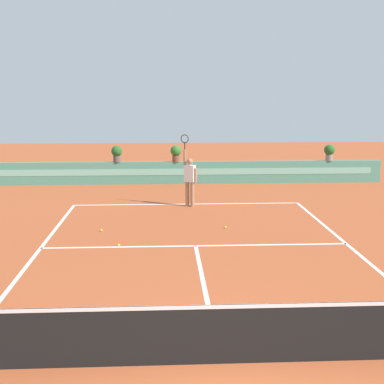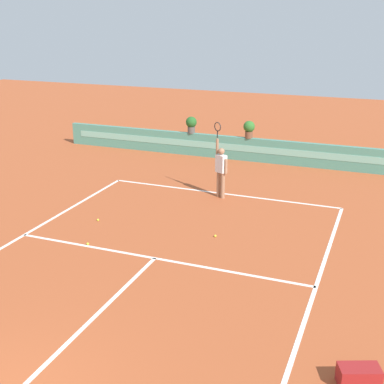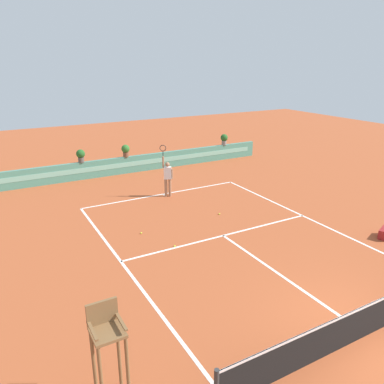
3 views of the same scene
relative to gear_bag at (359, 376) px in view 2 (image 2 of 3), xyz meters
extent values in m
plane|color=#A84C28|center=(-5.29, 2.72, -0.18)|extent=(60.00, 60.00, 0.00)
cube|color=white|center=(-5.29, 8.61, -0.18)|extent=(8.22, 0.10, 0.01)
cube|color=white|center=(-5.29, 3.12, -0.18)|extent=(8.22, 0.10, 0.01)
cube|color=white|center=(-5.29, -0.08, -0.18)|extent=(0.10, 6.40, 0.01)
cube|color=white|center=(-9.40, 2.67, -0.18)|extent=(0.10, 11.89, 0.01)
cube|color=white|center=(-1.18, 2.67, -0.18)|extent=(0.10, 11.89, 0.01)
cube|color=white|center=(-5.29, 8.51, -0.18)|extent=(0.10, 0.20, 0.01)
cube|color=#4C8E7A|center=(-5.29, 13.11, 0.32)|extent=(18.00, 0.20, 1.00)
cube|color=#7ABCA8|center=(-5.29, 13.01, 0.37)|extent=(17.10, 0.01, 0.28)
cube|color=maroon|center=(0.00, 0.00, 0.00)|extent=(0.78, 0.60, 0.36)
cylinder|color=#9E7051|center=(-5.11, 8.17, 0.27)|extent=(0.14, 0.14, 0.90)
cylinder|color=#9E7051|center=(-5.28, 8.27, 0.27)|extent=(0.14, 0.14, 0.90)
cube|color=white|center=(-5.20, 8.22, 1.02)|extent=(0.42, 0.36, 0.60)
sphere|color=#9E7051|center=(-5.20, 8.22, 1.45)|extent=(0.22, 0.22, 0.22)
cylinder|color=#9E7051|center=(-5.37, 8.31, 1.57)|extent=(0.09, 0.09, 0.55)
cylinder|color=black|center=(-5.37, 8.31, 1.99)|extent=(0.04, 0.04, 0.24)
torus|color=#262626|center=(-5.37, 8.31, 2.25)|extent=(0.29, 0.17, 0.31)
cylinder|color=#9E7051|center=(-5.00, 8.12, 0.97)|extent=(0.09, 0.09, 0.50)
sphere|color=#CCE033|center=(-7.35, 3.20, -0.15)|extent=(0.07, 0.07, 0.07)
sphere|color=#CCE033|center=(-7.99, 4.81, -0.15)|extent=(0.07, 0.07, 0.07)
sphere|color=#CCE033|center=(-4.27, 4.97, -0.15)|extent=(0.07, 0.07, 0.07)
cylinder|color=brown|center=(-5.58, 13.11, 0.96)|extent=(0.32, 0.32, 0.28)
sphere|color=#2D6B28|center=(-5.58, 13.11, 1.30)|extent=(0.48, 0.48, 0.48)
cylinder|color=#514C47|center=(-8.19, 13.11, 0.96)|extent=(0.32, 0.32, 0.28)
sphere|color=#235B23|center=(-8.19, 13.11, 1.30)|extent=(0.48, 0.48, 0.48)
camera|label=1|loc=(-6.12, -10.90, 3.91)|focal=50.78mm
camera|label=2|loc=(0.02, -7.82, 5.81)|focal=48.63mm
camera|label=3|loc=(-12.79, -7.90, 6.21)|focal=35.59mm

